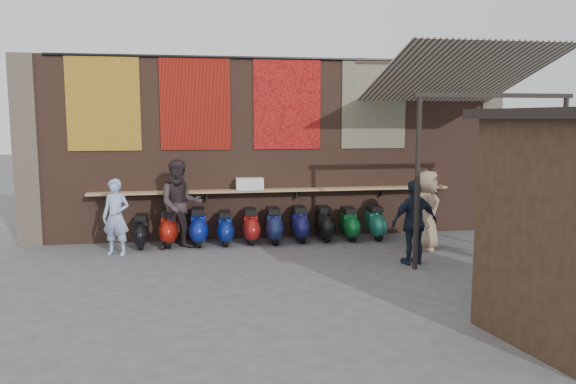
% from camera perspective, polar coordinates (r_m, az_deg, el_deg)
% --- Properties ---
extents(ground, '(70.00, 70.00, 0.00)m').
position_cam_1_polar(ground, '(10.37, 0.57, -7.47)').
color(ground, '#474749').
rests_on(ground, ground).
extents(brick_wall, '(10.00, 0.40, 4.00)m').
position_cam_1_polar(brick_wall, '(12.71, -1.59, 4.43)').
color(brick_wall, brown).
rests_on(brick_wall, ground).
extents(pier_left, '(0.50, 0.50, 4.00)m').
position_cam_1_polar(pier_left, '(13.04, -24.91, 3.81)').
color(pier_left, '#4C4238').
rests_on(pier_left, ground).
extents(pier_right, '(0.50, 0.50, 4.00)m').
position_cam_1_polar(pier_right, '(14.39, 19.44, 4.36)').
color(pier_right, '#4C4238').
rests_on(pier_right, ground).
extents(eating_counter, '(8.00, 0.32, 0.05)m').
position_cam_1_polar(eating_counter, '(12.42, -1.34, 0.19)').
color(eating_counter, '#9E7A51').
rests_on(eating_counter, brick_wall).
extents(shelf_box, '(0.59, 0.30, 0.26)m').
position_cam_1_polar(shelf_box, '(12.30, -3.92, 0.83)').
color(shelf_box, white).
rests_on(shelf_box, eating_counter).
extents(tapestry_redgold, '(1.50, 0.02, 2.00)m').
position_cam_1_polar(tapestry_redgold, '(12.48, -18.25, 8.60)').
color(tapestry_redgold, maroon).
rests_on(tapestry_redgold, brick_wall).
extents(tapestry_sun, '(1.50, 0.02, 2.00)m').
position_cam_1_polar(tapestry_sun, '(12.35, -9.39, 8.88)').
color(tapestry_sun, red).
rests_on(tapestry_sun, brick_wall).
extents(tapestry_orange, '(1.50, 0.02, 2.00)m').
position_cam_1_polar(tapestry_orange, '(12.52, -0.09, 8.96)').
color(tapestry_orange, '#B32016').
rests_on(tapestry_orange, brick_wall).
extents(tapestry_multi, '(1.50, 0.02, 2.00)m').
position_cam_1_polar(tapestry_multi, '(13.00, 8.74, 8.82)').
color(tapestry_multi, '#235A80').
rests_on(tapestry_multi, brick_wall).
extents(hang_rail, '(9.50, 0.06, 0.06)m').
position_cam_1_polar(hang_rail, '(12.53, -1.47, 13.45)').
color(hang_rail, black).
rests_on(hang_rail, brick_wall).
extents(scooter_stool_0, '(0.32, 0.72, 0.68)m').
position_cam_1_polar(scooter_stool_0, '(12.11, -14.67, -3.88)').
color(scooter_stool_0, black).
rests_on(scooter_stool_0, ground).
extents(scooter_stool_1, '(0.36, 0.81, 0.77)m').
position_cam_1_polar(scooter_stool_1, '(12.13, -12.03, -3.58)').
color(scooter_stool_1, '#9F160C').
rests_on(scooter_stool_1, ground).
extents(scooter_stool_2, '(0.37, 0.82, 0.78)m').
position_cam_1_polar(scooter_stool_2, '(12.08, -9.09, -3.52)').
color(scooter_stool_2, navy).
rests_on(scooter_stool_2, ground).
extents(scooter_stool_3, '(0.33, 0.74, 0.70)m').
position_cam_1_polar(scooter_stool_3, '(12.07, -6.41, -3.67)').
color(scooter_stool_3, navy).
rests_on(scooter_stool_3, ground).
extents(scooter_stool_4, '(0.35, 0.78, 0.74)m').
position_cam_1_polar(scooter_stool_4, '(12.15, -3.81, -3.48)').
color(scooter_stool_4, maroon).
rests_on(scooter_stool_4, ground).
extents(scooter_stool_5, '(0.36, 0.79, 0.75)m').
position_cam_1_polar(scooter_stool_5, '(12.16, -1.46, -3.43)').
color(scooter_stool_5, navy).
rests_on(scooter_stool_5, ground).
extents(scooter_stool_6, '(0.36, 0.79, 0.75)m').
position_cam_1_polar(scooter_stool_6, '(12.33, 1.19, -3.27)').
color(scooter_stool_6, '#15164F').
rests_on(scooter_stool_6, ground).
extents(scooter_stool_7, '(0.35, 0.78, 0.74)m').
position_cam_1_polar(scooter_stool_7, '(12.44, 3.71, -3.22)').
color(scooter_stool_7, black).
rests_on(scooter_stool_7, ground).
extents(scooter_stool_8, '(0.34, 0.75, 0.71)m').
position_cam_1_polar(scooter_stool_8, '(12.52, 6.26, -3.25)').
color(scooter_stool_8, '#0C5825').
rests_on(scooter_stool_8, ground).
extents(scooter_stool_9, '(0.35, 0.78, 0.74)m').
position_cam_1_polar(scooter_stool_9, '(12.69, 8.82, -3.08)').
color(scooter_stool_9, '#196754').
rests_on(scooter_stool_9, ground).
extents(diner_left, '(0.64, 0.53, 1.51)m').
position_cam_1_polar(diner_left, '(11.53, -17.08, -2.44)').
color(diner_left, '#99AEDF').
rests_on(diner_left, ground).
extents(diner_right, '(1.00, 0.83, 1.85)m').
position_cam_1_polar(diner_right, '(11.71, -10.90, -1.27)').
color(diner_right, '#312628').
rests_on(diner_right, ground).
extents(shopper_navy, '(0.97, 0.53, 1.57)m').
position_cam_1_polar(shopper_navy, '(10.56, 12.72, -3.03)').
color(shopper_navy, '#151E2F').
rests_on(shopper_navy, ground).
extents(shopper_grey, '(1.22, 1.08, 1.64)m').
position_cam_1_polar(shopper_grey, '(10.97, 22.15, -2.81)').
color(shopper_grey, '#56575B').
rests_on(shopper_grey, ground).
extents(shopper_tan, '(0.88, 0.95, 1.63)m').
position_cam_1_polar(shopper_tan, '(11.79, 13.89, -1.82)').
color(shopper_tan, '#9F8465').
rests_on(shopper_tan, ground).
extents(stall_sign, '(1.19, 0.24, 0.50)m').
position_cam_1_polar(stall_sign, '(8.36, 25.20, 1.70)').
color(stall_sign, gold).
rests_on(stall_sign, market_stall).
extents(stall_shelf, '(2.03, 0.43, 0.06)m').
position_cam_1_polar(stall_shelf, '(8.50, 24.84, -4.76)').
color(stall_shelf, '#473321').
rests_on(stall_shelf, market_stall).
extents(awning_canvas, '(3.20, 3.28, 0.97)m').
position_cam_1_polar(awning_canvas, '(12.02, 16.77, 11.34)').
color(awning_canvas, beige).
rests_on(awning_canvas, brick_wall).
extents(awning_ledger, '(3.30, 0.08, 0.12)m').
position_cam_1_polar(awning_ledger, '(13.50, 13.77, 12.69)').
color(awning_ledger, '#33261C').
rests_on(awning_ledger, brick_wall).
extents(awning_header, '(3.00, 0.08, 0.08)m').
position_cam_1_polar(awning_header, '(10.67, 20.29, 9.19)').
color(awning_header, black).
rests_on(awning_header, awning_post_left).
extents(awning_post_left, '(0.09, 0.09, 3.10)m').
position_cam_1_polar(awning_post_left, '(10.11, 13.00, 0.89)').
color(awning_post_left, black).
rests_on(awning_post_left, ground).
extents(awning_post_right, '(0.09, 0.09, 3.10)m').
position_cam_1_polar(awning_post_right, '(11.48, 26.01, 1.09)').
color(awning_post_right, black).
rests_on(awning_post_right, ground).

